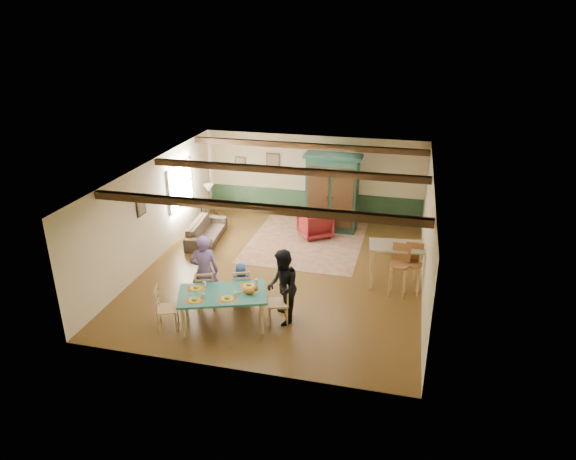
% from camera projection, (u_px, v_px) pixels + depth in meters
% --- Properties ---
extents(floor, '(8.00, 8.00, 0.00)m').
position_uv_depth(floor, '(282.00, 272.00, 13.22)').
color(floor, '#513616').
rests_on(floor, ground).
extents(wall_back, '(7.00, 0.02, 2.70)m').
position_uv_depth(wall_back, '(313.00, 178.00, 16.27)').
color(wall_back, beige).
rests_on(wall_back, floor).
extents(wall_left, '(0.02, 8.00, 2.70)m').
position_uv_depth(wall_left, '(153.00, 212.00, 13.45)').
color(wall_left, beige).
rests_on(wall_left, floor).
extents(wall_right, '(0.02, 8.00, 2.70)m').
position_uv_depth(wall_right, '(428.00, 237.00, 11.93)').
color(wall_right, beige).
rests_on(wall_right, floor).
extents(ceiling, '(7.00, 8.00, 0.02)m').
position_uv_depth(ceiling, '(282.00, 171.00, 12.17)').
color(ceiling, white).
rests_on(ceiling, wall_back).
extents(wainscot_back, '(6.95, 0.03, 0.90)m').
position_uv_depth(wainscot_back, '(312.00, 205.00, 16.61)').
color(wainscot_back, '#203C25').
rests_on(wainscot_back, floor).
extents(ceiling_beam_front, '(6.95, 0.16, 0.16)m').
position_uv_depth(ceiling_beam_front, '(253.00, 208.00, 10.14)').
color(ceiling_beam_front, black).
rests_on(ceiling_beam_front, ceiling).
extents(ceiling_beam_mid, '(6.95, 0.16, 0.16)m').
position_uv_depth(ceiling_beam_mid, '(286.00, 170.00, 12.56)').
color(ceiling_beam_mid, black).
rests_on(ceiling_beam_mid, ceiling).
extents(ceiling_beam_back, '(6.95, 0.16, 0.16)m').
position_uv_depth(ceiling_beam_back, '(307.00, 146.00, 14.89)').
color(ceiling_beam_back, black).
rests_on(ceiling_beam_back, ceiling).
extents(window_left, '(0.06, 1.60, 1.30)m').
position_uv_depth(window_left, '(181.00, 185.00, 14.89)').
color(window_left, white).
rests_on(window_left, wall_left).
extents(picture_left_wall, '(0.04, 0.42, 0.52)m').
position_uv_depth(picture_left_wall, '(141.00, 206.00, 12.75)').
color(picture_left_wall, gray).
rests_on(picture_left_wall, wall_left).
extents(picture_back_a, '(0.45, 0.04, 0.55)m').
position_uv_depth(picture_back_a, '(273.00, 162.00, 16.35)').
color(picture_back_a, gray).
rests_on(picture_back_a, wall_back).
extents(picture_back_b, '(0.38, 0.04, 0.48)m').
position_uv_depth(picture_back_b, '(240.00, 164.00, 16.65)').
color(picture_back_b, gray).
rests_on(picture_back_b, wall_back).
extents(dining_table, '(2.05, 1.56, 0.76)m').
position_uv_depth(dining_table, '(223.00, 309.00, 10.86)').
color(dining_table, '#20685A').
rests_on(dining_table, floor).
extents(dining_chair_far_left, '(0.55, 0.56, 0.96)m').
position_uv_depth(dining_chair_far_left, '(205.00, 289.00, 11.45)').
color(dining_chair_far_left, tan).
rests_on(dining_chair_far_left, floor).
extents(dining_chair_far_right, '(0.55, 0.56, 0.96)m').
position_uv_depth(dining_chair_far_right, '(242.00, 287.00, 11.53)').
color(dining_chair_far_right, tan).
rests_on(dining_chair_far_right, floor).
extents(dining_chair_end_left, '(0.56, 0.55, 0.96)m').
position_uv_depth(dining_chair_end_left, '(167.00, 308.00, 10.72)').
color(dining_chair_end_left, tan).
rests_on(dining_chair_end_left, floor).
extents(dining_chair_end_right, '(0.56, 0.55, 0.96)m').
position_uv_depth(dining_chair_end_right, '(278.00, 302.00, 10.93)').
color(dining_chair_end_right, tan).
rests_on(dining_chair_end_right, floor).
extents(person_man, '(0.74, 0.60, 1.74)m').
position_uv_depth(person_man, '(204.00, 272.00, 11.38)').
color(person_man, slate).
rests_on(person_man, floor).
extents(person_woman, '(0.87, 0.97, 1.67)m').
position_uv_depth(person_woman, '(283.00, 287.00, 10.80)').
color(person_woman, black).
rests_on(person_woman, floor).
extents(person_child, '(0.58, 0.47, 1.02)m').
position_uv_depth(person_child, '(242.00, 284.00, 11.59)').
color(person_child, '#23448E').
rests_on(person_child, floor).
extents(cat, '(0.39, 0.25, 0.18)m').
position_uv_depth(cat, '(249.00, 291.00, 10.64)').
color(cat, '#BA7720').
rests_on(cat, dining_table).
extents(place_setting_near_left, '(0.48, 0.42, 0.11)m').
position_uv_depth(place_setting_near_left, '(195.00, 299.00, 10.41)').
color(place_setting_near_left, yellow).
rests_on(place_setting_near_left, dining_table).
extents(place_setting_near_center, '(0.48, 0.42, 0.11)m').
position_uv_depth(place_setting_near_center, '(227.00, 297.00, 10.47)').
color(place_setting_near_center, yellow).
rests_on(place_setting_near_center, dining_table).
extents(place_setting_far_left, '(0.48, 0.42, 0.11)m').
position_uv_depth(place_setting_far_left, '(196.00, 286.00, 10.88)').
color(place_setting_far_left, yellow).
rests_on(place_setting_far_left, dining_table).
extents(place_setting_far_right, '(0.48, 0.42, 0.11)m').
position_uv_depth(place_setting_far_right, '(249.00, 284.00, 10.98)').
color(place_setting_far_right, yellow).
rests_on(place_setting_far_right, dining_table).
extents(area_rug, '(3.27, 3.86, 0.01)m').
position_uv_depth(area_rug, '(306.00, 241.00, 15.01)').
color(area_rug, tan).
rests_on(area_rug, floor).
extents(armoire, '(1.70, 0.74, 2.37)m').
position_uv_depth(armoire, '(332.00, 193.00, 15.40)').
color(armoire, '#122D23').
rests_on(armoire, floor).
extents(armchair, '(1.20, 1.20, 0.80)m').
position_uv_depth(armchair, '(315.00, 224.00, 15.21)').
color(armchair, '#511015').
rests_on(armchair, floor).
extents(sofa, '(0.98, 2.05, 0.58)m').
position_uv_depth(sofa, '(206.00, 231.00, 15.00)').
color(sofa, '#382C23').
rests_on(sofa, floor).
extents(end_table, '(0.53, 0.53, 0.61)m').
position_uv_depth(end_table, '(210.00, 210.00, 16.54)').
color(end_table, black).
rests_on(end_table, floor).
extents(table_lamp, '(0.33, 0.33, 0.56)m').
position_uv_depth(table_lamp, '(209.00, 193.00, 16.31)').
color(table_lamp, beige).
rests_on(table_lamp, end_table).
extents(counter_table, '(1.35, 0.87, 1.06)m').
position_uv_depth(counter_table, '(395.00, 265.00, 12.43)').
color(counter_table, beige).
rests_on(counter_table, floor).
extents(bar_stool_left, '(0.51, 0.54, 1.26)m').
position_uv_depth(bar_stool_left, '(399.00, 271.00, 11.92)').
color(bar_stool_left, '#9F693D').
rests_on(bar_stool_left, floor).
extents(bar_stool_right, '(0.45, 0.49, 1.22)m').
position_uv_depth(bar_stool_right, '(413.00, 269.00, 12.06)').
color(bar_stool_right, '#9F693D').
rests_on(bar_stool_right, floor).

